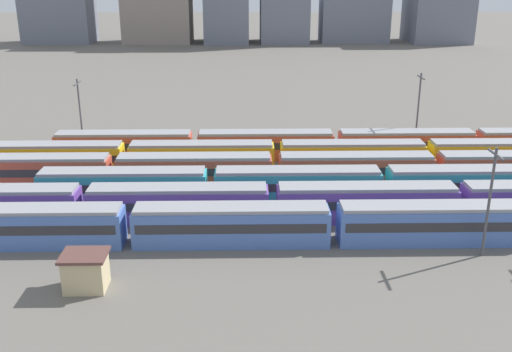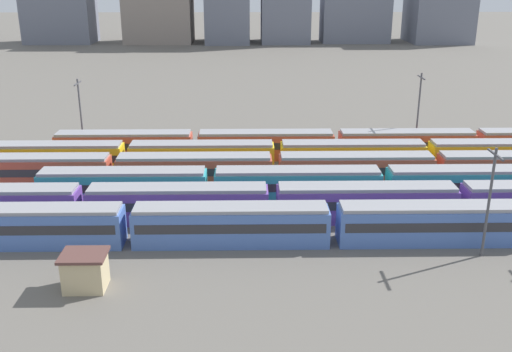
% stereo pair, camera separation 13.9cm
% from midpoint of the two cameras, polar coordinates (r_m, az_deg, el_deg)
% --- Properties ---
extents(ground_plane, '(600.00, 600.00, 0.00)m').
position_cam_midpoint_polar(ground_plane, '(68.64, -13.70, -1.68)').
color(ground_plane, '#666059').
extents(train_track_0, '(74.70, 3.06, 3.75)m').
position_cam_midpoint_polar(train_track_0, '(54.80, 7.59, -4.62)').
color(train_track_0, '#4C70BC').
rests_on(train_track_0, ground_plane).
extents(train_track_1, '(93.60, 3.06, 3.75)m').
position_cam_midpoint_polar(train_track_1, '(60.21, 10.70, -2.53)').
color(train_track_1, '#6B429E').
rests_on(train_track_1, ground_plane).
extents(train_track_2, '(74.70, 3.06, 3.75)m').
position_cam_midpoint_polar(train_track_2, '(65.58, 12.35, -0.80)').
color(train_track_2, teal).
rests_on(train_track_2, ground_plane).
extents(train_track_3, '(93.60, 3.06, 3.75)m').
position_cam_midpoint_polar(train_track_3, '(69.93, 9.71, 0.66)').
color(train_track_3, '#BC4C38').
rests_on(train_track_3, ground_plane).
extents(train_track_4, '(93.60, 3.06, 3.75)m').
position_cam_midpoint_polar(train_track_4, '(74.88, 9.38, 1.94)').
color(train_track_4, yellow).
rests_on(train_track_4, ground_plane).
extents(train_track_5, '(93.60, 3.06, 3.75)m').
position_cam_midpoint_polar(train_track_5, '(81.55, 14.42, 3.03)').
color(train_track_5, '#BC4C38').
rests_on(train_track_5, ground_plane).
extents(catenary_pole_1, '(0.24, 3.20, 10.34)m').
position_cam_midpoint_polar(catenary_pole_1, '(83.37, -16.61, 5.90)').
color(catenary_pole_1, '#4C4C51').
rests_on(catenary_pole_1, ground_plane).
extents(catenary_pole_2, '(0.24, 3.20, 10.02)m').
position_cam_midpoint_polar(catenary_pole_2, '(54.31, 21.80, -1.96)').
color(catenary_pole_2, '#4C4C51').
rests_on(catenary_pole_2, ground_plane).
extents(catenary_pole_3, '(0.24, 3.20, 10.96)m').
position_cam_midpoint_polar(catenary_pole_3, '(83.81, 15.54, 6.29)').
color(catenary_pole_3, '#4C4C51').
rests_on(catenary_pole_3, ground_plane).
extents(signal_hut, '(3.60, 3.00, 3.04)m').
position_cam_midpoint_polar(signal_hut, '(48.93, -16.18, -8.82)').
color(signal_hut, '#C6B284').
rests_on(signal_hut, ground_plane).
extents(distant_building_4, '(23.09, 13.02, 19.21)m').
position_cam_midpoint_polar(distant_building_4, '(213.15, 9.62, 15.27)').
color(distant_building_4, slate).
rests_on(distant_building_4, ground_plane).
extents(distant_building_5, '(20.05, 20.68, 25.53)m').
position_cam_midpoint_polar(distant_building_5, '(220.00, 17.42, 15.63)').
color(distant_building_5, slate).
rests_on(distant_building_5, ground_plane).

